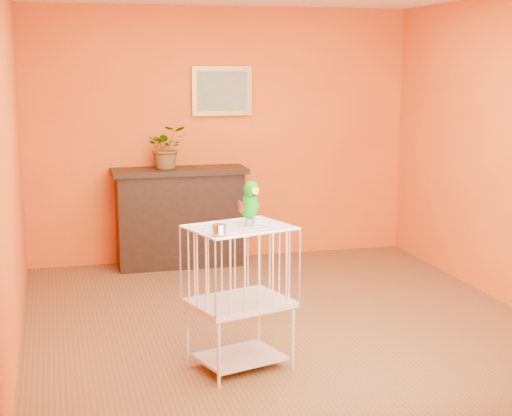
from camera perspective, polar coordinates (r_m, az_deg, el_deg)
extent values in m
plane|color=brown|center=(6.27, 1.97, -8.38)|extent=(4.50, 4.50, 0.00)
plane|color=orange|center=(8.15, -2.52, 5.34)|extent=(4.00, 0.00, 4.00)
plane|color=orange|center=(3.90, 11.57, -0.43)|extent=(4.00, 0.00, 4.00)
plane|color=orange|center=(5.74, -17.48, 2.73)|extent=(0.00, 4.50, 4.50)
cube|color=black|center=(7.96, -5.54, -0.86)|extent=(1.26, 0.42, 0.94)
cube|color=black|center=(7.87, -5.60, 2.70)|extent=(1.34, 0.48, 0.05)
cube|color=black|center=(7.77, -5.31, -1.12)|extent=(0.88, 0.02, 0.47)
cube|color=#591C19|center=(7.89, -7.34, -1.77)|extent=(0.05, 0.19, 0.29)
cube|color=#45572B|center=(7.90, -6.74, -1.74)|extent=(0.05, 0.19, 0.29)
cube|color=#591C19|center=(7.91, -6.06, -1.70)|extent=(0.05, 0.19, 0.29)
cube|color=#45572B|center=(7.93, -5.31, -1.66)|extent=(0.05, 0.19, 0.29)
cube|color=#591C19|center=(7.95, -4.57, -1.62)|extent=(0.05, 0.19, 0.29)
imported|color=#26722D|center=(7.89, -6.56, 4.12)|extent=(0.40, 0.44, 0.34)
cube|color=#B28C3F|center=(8.09, -2.50, 8.50)|extent=(0.62, 0.03, 0.50)
cube|color=gray|center=(8.08, -2.47, 8.49)|extent=(0.52, 0.01, 0.40)
cube|color=beige|center=(5.38, -1.17, -10.76)|extent=(0.63, 0.55, 0.02)
cube|color=beige|center=(5.25, -1.19, -6.91)|extent=(0.74, 0.65, 0.04)
cube|color=beige|center=(5.12, -1.21, -1.42)|extent=(0.74, 0.65, 0.01)
cylinder|color=beige|center=(5.02, -2.73, -10.63)|extent=(0.02, 0.02, 0.44)
cylinder|color=beige|center=(5.30, 2.71, -9.47)|extent=(0.02, 0.02, 0.44)
cylinder|color=beige|center=(5.38, -5.01, -9.19)|extent=(0.02, 0.02, 0.44)
cylinder|color=beige|center=(5.64, 0.19, -8.20)|extent=(0.02, 0.02, 0.44)
cylinder|color=silver|center=(4.87, -2.67, -1.57)|extent=(0.09, 0.09, 0.06)
cylinder|color=#59544C|center=(5.17, -0.70, -1.06)|extent=(0.01, 0.01, 0.04)
cylinder|color=#59544C|center=(5.18, -0.21, -1.02)|extent=(0.01, 0.01, 0.04)
ellipsoid|color=#0C900C|center=(5.15, -0.46, 0.17)|extent=(0.13, 0.18, 0.21)
ellipsoid|color=#0C900C|center=(5.10, -0.33, 1.37)|extent=(0.12, 0.12, 0.10)
cone|color=orange|center=(5.06, -0.13, 1.16)|extent=(0.06, 0.07, 0.07)
cone|color=black|center=(5.07, -0.18, 0.97)|extent=(0.03, 0.03, 0.03)
sphere|color=black|center=(5.07, -0.64, 1.44)|extent=(0.02, 0.02, 0.02)
sphere|color=black|center=(5.10, 0.12, 1.49)|extent=(0.02, 0.02, 0.02)
ellipsoid|color=#A50C0C|center=(5.14, -1.11, 0.04)|extent=(0.03, 0.07, 0.07)
ellipsoid|color=navy|center=(5.18, 0.11, 0.13)|extent=(0.03, 0.07, 0.07)
cone|color=#0C900C|center=(5.23, -0.73, -0.47)|extent=(0.08, 0.15, 0.12)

